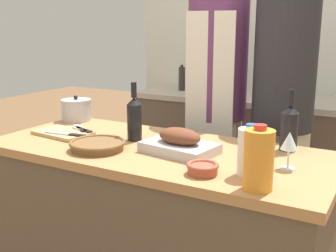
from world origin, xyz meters
name	(u,v)px	position (x,y,z in m)	size (l,w,h in m)	color
kitchen_island	(157,234)	(0.00, 0.00, 0.44)	(1.59, 0.69, 0.87)	brown
back_counter	(252,155)	(0.00, 1.40, 0.45)	(1.78, 0.60, 0.91)	brown
back_wall	(271,43)	(0.00, 1.75, 1.27)	(2.28, 0.10, 2.55)	silver
roasting_pan	(180,143)	(0.13, -0.02, 0.91)	(0.34, 0.25, 0.11)	#BCBCC1
wicker_basket	(98,145)	(-0.21, -0.16, 0.89)	(0.25, 0.25, 0.04)	brown
cutting_board	(63,133)	(-0.54, -0.03, 0.88)	(0.31, 0.21, 0.02)	tan
stock_pot	(76,110)	(-0.70, 0.26, 0.93)	(0.17, 0.17, 0.15)	#B7B7BC
mixing_bowl	(203,168)	(0.33, -0.22, 0.89)	(0.12, 0.12, 0.04)	#A84C38
juice_jug	(259,160)	(0.55, -0.26, 0.97)	(0.10, 0.10, 0.23)	orange
milk_jug	(251,152)	(0.49, -0.14, 0.96)	(0.10, 0.10, 0.20)	white
wine_bottle_green	(289,127)	(0.53, 0.26, 0.98)	(0.08, 0.08, 0.27)	black
wine_bottle_dark	(134,118)	(-0.16, 0.06, 0.98)	(0.07, 0.07, 0.28)	black
wine_glass_left	(289,142)	(0.59, 0.00, 0.98)	(0.07, 0.07, 0.15)	silver
knife_chef	(67,134)	(-0.47, -0.07, 0.89)	(0.23, 0.05, 0.01)	#B7B7BC
knife_paring	(81,128)	(-0.49, 0.05, 0.89)	(0.15, 0.11, 0.01)	#B7B7BC
knife_bread	(83,130)	(-0.46, 0.03, 0.89)	(0.15, 0.07, 0.01)	#B7B7BC
stand_mixer	(211,75)	(-0.35, 1.39, 1.04)	(0.18, 0.14, 0.33)	#333842
condiment_bottle_short	(182,79)	(-0.60, 1.38, 1.00)	(0.05, 0.05, 0.20)	#332D28
person_cook_aproned	(217,95)	(-0.02, 0.73, 1.01)	(0.35, 0.37, 1.81)	beige
person_cook_guest	(282,105)	(0.38, 0.71, 0.99)	(0.33, 0.33, 1.77)	beige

